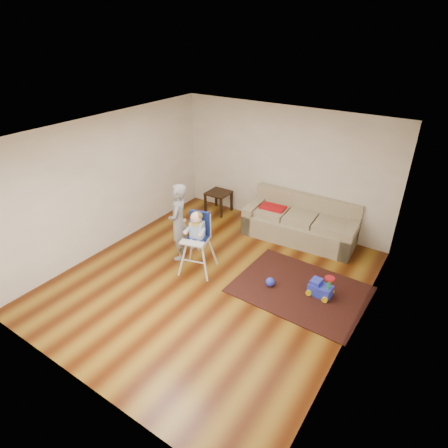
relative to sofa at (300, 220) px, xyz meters
The scene contains 9 objects.
ground 2.45m from the sofa, 106.96° to the right, with size 5.50×5.50×0.00m, color #4B1E08.
room_envelope 2.38m from the sofa, 111.56° to the right, with size 5.04×5.52×2.72m.
sofa is the anchor object (origin of this frame).
side_table 2.21m from the sofa, behind, with size 0.53×0.53×0.53m, color black, non-canonical shape.
area_rug 1.87m from the sofa, 65.45° to the right, with size 2.23×1.67×0.02m, color black.
ride_on_toy 1.97m from the sofa, 55.57° to the right, with size 0.39×0.28×0.43m, color blue, non-canonical shape.
toy_ball 1.92m from the sofa, 81.78° to the right, with size 0.17×0.17×0.17m, color blue.
high_chair 2.44m from the sofa, 117.28° to the right, with size 0.71×0.71×1.24m.
adult 2.64m from the sofa, 130.38° to the right, with size 0.57×0.37×1.56m, color gray.
Camera 1 is at (3.26, -4.49, 4.20)m, focal length 30.00 mm.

